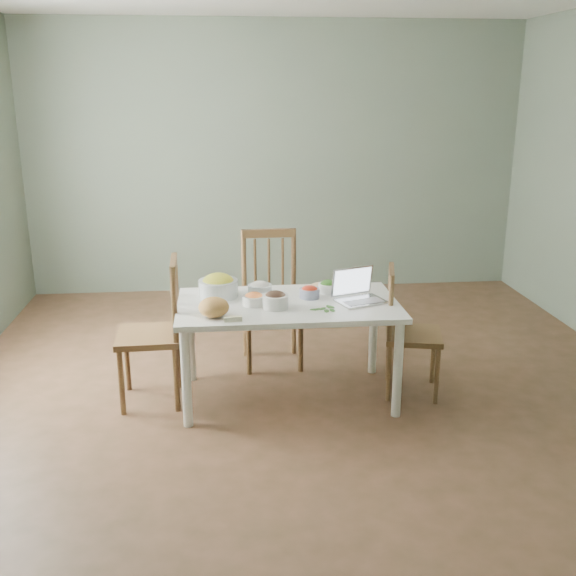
{
  "coord_description": "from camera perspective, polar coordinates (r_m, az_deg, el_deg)",
  "views": [
    {
      "loc": [
        -0.57,
        -4.32,
        2.05
      ],
      "look_at": [
        -0.15,
        -0.13,
        0.78
      ],
      "focal_mm": 41.64,
      "sensor_mm": 36.0,
      "label": 1
    }
  ],
  "objects": [
    {
      "name": "bowl_carrot",
      "position": [
        4.36,
        -2.93,
        -0.93
      ],
      "size": [
        0.18,
        0.18,
        0.08
      ],
      "primitive_type": null,
      "rotation": [
        0.0,
        0.0,
        0.25
      ],
      "color": "orange",
      "rests_on": "dining_table"
    },
    {
      "name": "bowl_onion",
      "position": [
        4.59,
        -2.42,
        -0.01
      ],
      "size": [
        0.17,
        0.17,
        0.09
      ],
      "primitive_type": null,
      "rotation": [
        0.0,
        0.0,
        0.06
      ],
      "color": "silver",
      "rests_on": "dining_table"
    },
    {
      "name": "bread_boule",
      "position": [
        4.16,
        -6.35,
        -1.64
      ],
      "size": [
        0.2,
        0.2,
        0.12
      ],
      "primitive_type": "ellipsoid",
      "rotation": [
        0.0,
        0.0,
        -0.07
      ],
      "color": "#C48541",
      "rests_on": "dining_table"
    },
    {
      "name": "basil_bunch",
      "position": [
        4.28,
        2.98,
        -1.71
      ],
      "size": [
        0.19,
        0.19,
        0.02
      ],
      "primitive_type": null,
      "color": "#234819",
      "rests_on": "dining_table"
    },
    {
      "name": "wall_front",
      "position": [
        2.03,
        11.0,
        -3.68
      ],
      "size": [
        5.0,
        0.0,
        2.7
      ],
      "primitive_type": "cube",
      "color": "slate",
      "rests_on": "ground"
    },
    {
      "name": "chair_left",
      "position": [
        4.53,
        -11.83,
        -3.73
      ],
      "size": [
        0.43,
        0.45,
        0.98
      ],
      "primitive_type": null,
      "rotation": [
        0.0,
        0.0,
        -1.54
      ],
      "color": "#3C2411",
      "rests_on": "floor"
    },
    {
      "name": "wall_back",
      "position": [
        6.88,
        -1.03,
        10.9
      ],
      "size": [
        5.0,
        0.0,
        2.7
      ],
      "primitive_type": "cube",
      "color": "slate",
      "rests_on": "ground"
    },
    {
      "name": "chair_far",
      "position": [
        5.03,
        -1.39,
        -1.07
      ],
      "size": [
        0.46,
        0.44,
        1.02
      ],
      "primitive_type": null,
      "rotation": [
        0.0,
        0.0,
        0.03
      ],
      "color": "#3C2411",
      "rests_on": "floor"
    },
    {
      "name": "chair_right",
      "position": [
        4.66,
        10.68,
        -3.71
      ],
      "size": [
        0.45,
        0.47,
        0.89
      ],
      "primitive_type": null,
      "rotation": [
        0.0,
        0.0,
        1.34
      ],
      "color": "#3C2411",
      "rests_on": "floor"
    },
    {
      "name": "flatbread",
      "position": [
        4.73,
        3.22,
        0.07
      ],
      "size": [
        0.25,
        0.25,
        0.02
      ],
      "primitive_type": "cylinder",
      "rotation": [
        0.0,
        0.0,
        -0.19
      ],
      "color": "beige",
      "rests_on": "dining_table"
    },
    {
      "name": "floor",
      "position": [
        4.81,
        1.59,
        -8.46
      ],
      "size": [
        5.0,
        5.0,
        0.0
      ],
      "primitive_type": "cube",
      "color": "#412F1C",
      "rests_on": "ground"
    },
    {
      "name": "butter_stick",
      "position": [
        4.08,
        -4.71,
        -2.65
      ],
      "size": [
        0.11,
        0.04,
        0.03
      ],
      "primitive_type": "cube",
      "rotation": [
        0.0,
        0.0,
        0.07
      ],
      "color": "beige",
      "rests_on": "dining_table"
    },
    {
      "name": "bowl_broccoli",
      "position": [
        4.64,
        3.42,
        0.14
      ],
      "size": [
        0.18,
        0.18,
        0.08
      ],
      "primitive_type": null,
      "rotation": [
        0.0,
        0.0,
        0.4
      ],
      "color": "#1A4318",
      "rests_on": "dining_table"
    },
    {
      "name": "bowl_squash",
      "position": [
        4.55,
        -5.97,
        0.22
      ],
      "size": [
        0.31,
        0.31,
        0.15
      ],
      "primitive_type": null,
      "rotation": [
        0.0,
        0.0,
        0.16
      ],
      "color": "yellow",
      "rests_on": "dining_table"
    },
    {
      "name": "dining_table",
      "position": [
        4.54,
        0.0,
        -5.35
      ],
      "size": [
        1.46,
        0.82,
        0.68
      ],
      "primitive_type": null,
      "color": "white",
      "rests_on": "floor"
    },
    {
      "name": "laptop",
      "position": [
        4.42,
        6.29,
        0.11
      ],
      "size": [
        0.37,
        0.33,
        0.21
      ],
      "primitive_type": null,
      "rotation": [
        0.0,
        0.0,
        0.34
      ],
      "color": "silver",
      "rests_on": "dining_table"
    },
    {
      "name": "bowl_mushroom",
      "position": [
        4.3,
        -1.08,
        -1.02
      ],
      "size": [
        0.18,
        0.18,
        0.11
      ],
      "primitive_type": null,
      "rotation": [
        0.0,
        0.0,
        0.09
      ],
      "color": "black",
      "rests_on": "dining_table"
    },
    {
      "name": "bowl_redpep",
      "position": [
        4.51,
        1.86,
        -0.34
      ],
      "size": [
        0.15,
        0.15,
        0.08
      ],
      "primitive_type": null,
      "rotation": [
        0.0,
        0.0,
        -0.07
      ],
      "color": "#B91D00",
      "rests_on": "dining_table"
    }
  ]
}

